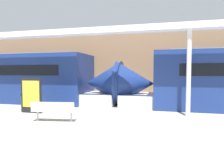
{
  "coord_description": "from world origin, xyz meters",
  "views": [
    {
      "loc": [
        2.24,
        -6.54,
        1.96
      ],
      "look_at": [
        -0.09,
        2.86,
        1.4
      ],
      "focal_mm": 32.0,
      "sensor_mm": 36.0,
      "label": 1
    }
  ],
  "objects": [
    {
      "name": "support_column_near",
      "position": [
        3.42,
        2.88,
        1.92
      ],
      "size": [
        0.2,
        0.2,
        3.85
      ],
      "primitive_type": "cylinder",
      "color": "silver",
      "rests_on": "ground_plane"
    },
    {
      "name": "canopy_beam",
      "position": [
        3.42,
        2.88,
        3.99
      ],
      "size": [
        28.0,
        0.6,
        0.28
      ],
      "primitive_type": "cube",
      "color": "silver",
      "rests_on": "support_column_near"
    },
    {
      "name": "trash_bin",
      "position": [
        -4.43,
        2.17,
        0.43
      ],
      "size": [
        0.49,
        0.49,
        0.86
      ],
      "color": "#2D5138",
      "rests_on": "ground_plane"
    },
    {
      "name": "bench_near",
      "position": [
        -1.9,
        0.51,
        0.49
      ],
      "size": [
        1.79,
        0.71,
        0.81
      ],
      "rotation": [
        0.0,
        0.0,
        0.16
      ],
      "color": "#ADB2B7",
      "rests_on": "ground_plane"
    },
    {
      "name": "poster_board",
      "position": [
        -3.86,
        1.82,
        0.85
      ],
      "size": [
        1.08,
        0.07,
        1.69
      ],
      "color": "black",
      "rests_on": "ground_plane"
    },
    {
      "name": "station_wall",
      "position": [
        0.0,
        9.37,
        2.5
      ],
      "size": [
        56.0,
        0.2,
        5.0
      ],
      "primitive_type": "cube",
      "color": "#937051",
      "rests_on": "ground_plane"
    },
    {
      "name": "ground_plane",
      "position": [
        0.0,
        0.0,
        0.0
      ],
      "size": [
        60.0,
        60.0,
        0.0
      ],
      "primitive_type": "plane",
      "color": "#A8A093"
    }
  ]
}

